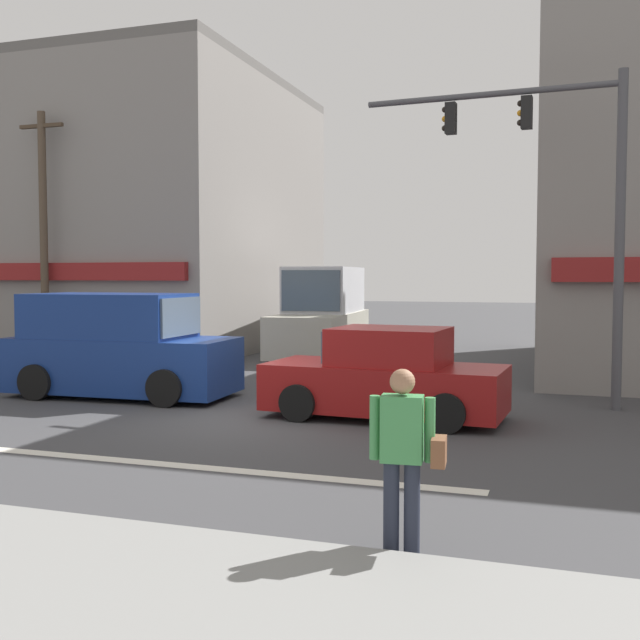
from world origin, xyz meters
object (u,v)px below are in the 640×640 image
object	(u,v)px
box_truck_crossing_rightbound	(322,316)
pedestrian_foreground_with_bag	(405,451)
utility_pole_near_left	(44,233)
van_crossing_center	(119,348)
traffic_light_mast	(564,184)
sedan_parked_curbside	(385,378)

from	to	relation	value
box_truck_crossing_rightbound	pedestrian_foreground_with_bag	world-z (taller)	box_truck_crossing_rightbound
utility_pole_near_left	pedestrian_foreground_with_bag	world-z (taller)	utility_pole_near_left
van_crossing_center	box_truck_crossing_rightbound	size ratio (longest dim) A/B	0.81
traffic_light_mast	pedestrian_foreground_with_bag	world-z (taller)	traffic_light_mast
traffic_light_mast	van_crossing_center	distance (m)	9.34
traffic_light_mast	utility_pole_near_left	bearing A→B (deg)	168.03
van_crossing_center	pedestrian_foreground_with_bag	size ratio (longest dim) A/B	2.79
traffic_light_mast	sedan_parked_curbside	world-z (taller)	traffic_light_mast
van_crossing_center	box_truck_crossing_rightbound	xyz separation A→B (m)	(1.56, 8.65, 0.25)
sedan_parked_curbside	traffic_light_mast	bearing A→B (deg)	37.04
utility_pole_near_left	van_crossing_center	world-z (taller)	utility_pole_near_left
traffic_light_mast	pedestrian_foreground_with_bag	xyz separation A→B (m)	(-1.23, -8.46, -3.22)
utility_pole_near_left	box_truck_crossing_rightbound	size ratio (longest dim) A/B	1.23
van_crossing_center	utility_pole_near_left	bearing A→B (deg)	140.00
utility_pole_near_left	van_crossing_center	size ratio (longest dim) A/B	1.52
utility_pole_near_left	sedan_parked_curbside	xyz separation A→B (m)	(11.14, -5.15, -2.98)
sedan_parked_curbside	box_truck_crossing_rightbound	distance (m)	10.21
pedestrian_foreground_with_bag	sedan_parked_curbside	bearing A→B (deg)	104.73
pedestrian_foreground_with_bag	van_crossing_center	bearing A→B (deg)	136.98
sedan_parked_curbside	van_crossing_center	size ratio (longest dim) A/B	0.90
box_truck_crossing_rightbound	pedestrian_foreground_with_bag	distance (m)	16.63
utility_pole_near_left	traffic_light_mast	world-z (taller)	utility_pole_near_left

